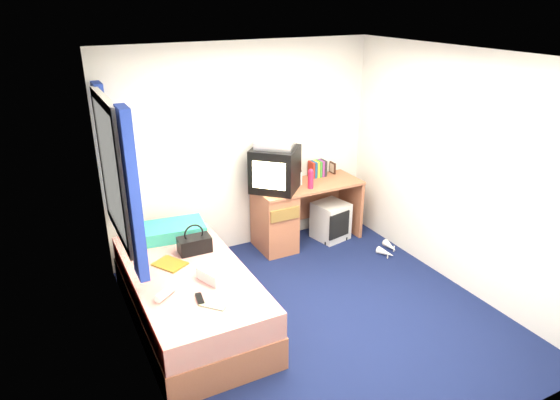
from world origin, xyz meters
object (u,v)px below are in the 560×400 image
towel (220,271)px  pink_water_bottle (311,180)px  vcr (275,144)px  white_heels (388,250)px  storage_cube (331,221)px  crt_tv (275,169)px  aerosol_can (300,178)px  colour_swatch_fan (212,306)px  bed (190,296)px  magazine (170,264)px  handbag (195,244)px  picture_frame (333,168)px  remote_control (200,299)px  pillow (174,230)px  desk (287,214)px  water_bottle (165,293)px

towel → pink_water_bottle: bearing=34.0°
vcr → white_heels: (1.12, -0.75, -1.25)m
vcr → white_heels: bearing=6.7°
pink_water_bottle → storage_cube: bearing=10.5°
towel → storage_cube: bearing=30.4°
crt_tv → towel: bearing=-90.4°
aerosol_can → colour_swatch_fan: bearing=-136.8°
bed → aerosol_can: bearing=29.4°
magazine → handbag: bearing=25.4°
picture_frame → colour_swatch_fan: bearing=-141.9°
magazine → remote_control: bearing=-85.1°
picture_frame → storage_cube: bearing=-122.9°
aerosol_can → handbag: bearing=-156.9°
pillow → white_heels: pillow is taller
towel → desk: bearing=42.3°
desk → handbag: 1.51m
bed → vcr: (1.37, 0.96, 1.02)m
vcr → colour_swatch_fan: (-1.37, -1.60, -0.74)m
storage_cube → picture_frame: picture_frame is taller
handbag → magazine: handbag is taller
crt_tv → towel: crt_tv is taller
magazine → desk: bearing=25.5°
water_bottle → remote_control: (0.24, -0.17, -0.03)m
remote_control → white_heels: 2.69m
towel → remote_control: 0.39m
bed → crt_tv: size_ratio=2.93×
bed → picture_frame: bearing=26.6°
colour_swatch_fan → magazine: bearing=97.9°
remote_control → magazine: bearing=102.9°
aerosol_can → magazine: bearing=-156.6°
picture_frame → pink_water_bottle: (-0.52, -0.33, 0.03)m
bed → aerosol_can: (1.70, 0.96, 0.56)m
bed → water_bottle: 0.54m
desk → colour_swatch_fan: (-1.52, -1.59, 0.14)m
white_heels → desk: bearing=142.5°
pillow → crt_tv: crt_tv is taller
remote_control → white_heels: (2.55, 0.71, -0.51)m
aerosol_can → remote_control: bearing=-140.3°
desk → colour_swatch_fan: desk is taller
colour_swatch_fan → handbag: bearing=79.7°
handbag → magazine: 0.33m
aerosol_can → desk: bearing=-177.7°
water_bottle → colour_swatch_fan: (0.29, -0.31, -0.03)m
pillow → storage_cube: (2.00, 0.13, -0.37)m
desk → handbag: size_ratio=4.15×
storage_cube → magazine: magazine is taller
pillow → magazine: size_ratio=2.15×
bed → white_heels: (2.49, 0.21, -0.23)m
pillow → desk: 1.46m
pillow → aerosol_can: bearing=8.1°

